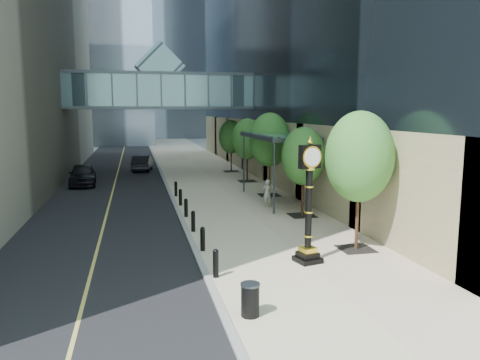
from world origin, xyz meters
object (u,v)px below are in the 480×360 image
street_clock (309,210)px  car_far (142,163)px  car_near (83,175)px  pedestrian (267,193)px  trash_bin (250,301)px

street_clock → car_far: street_clock is taller
car_near → pedestrian: bearing=-47.5°
car_near → car_far: bearing=56.4°
car_near → car_far: size_ratio=1.07×
car_near → trash_bin: bearing=-78.3°
trash_bin → car_near: 26.86m
trash_bin → car_far: car_far is taller
pedestrian → car_far: size_ratio=0.36×
street_clock → car_far: size_ratio=1.02×
trash_bin → pedestrian: pedestrian is taller
street_clock → car_far: 30.52m
car_near → car_far: car_near is taller
trash_bin → car_near: car_near is taller
street_clock → pedestrian: (1.36, 10.44, -1.21)m
street_clock → pedestrian: bearing=68.4°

